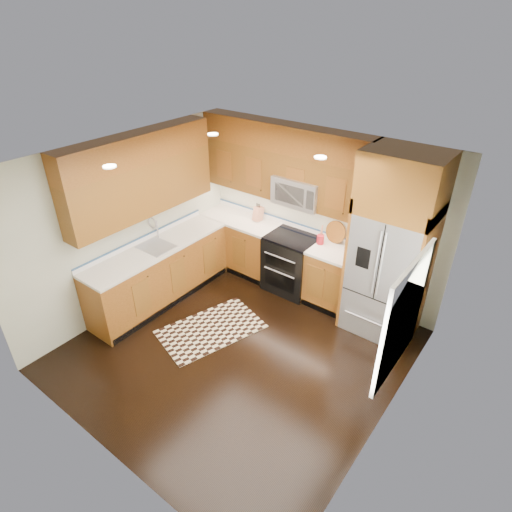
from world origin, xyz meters
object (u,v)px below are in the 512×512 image
Objects in this scene: range at (291,263)px; refrigerator at (392,248)px; knife_block at (258,214)px; utensil_crock at (321,238)px; rug at (211,329)px.

range is 1.76m from refrigerator.
knife_block is 0.98× the size of utensil_crock.
rug is at bearing -114.77° from utensil_crock.
refrigerator is (1.55, -0.04, 0.83)m from range.
range is at bearing -168.81° from utensil_crock.
knife_block is (-2.34, 0.21, -0.24)m from refrigerator.
range is 3.11× the size of utensil_crock.
rug is (-1.88, -1.53, -1.30)m from refrigerator.
utensil_crock is (0.77, 1.66, 1.04)m from rug.
range reaches higher than rug.
rug is 2.10m from utensil_crock.
range is at bearing 95.99° from rug.
utensil_crock is (-1.11, 0.12, -0.26)m from refrigerator.
refrigerator reaches higher than rug.
refrigerator reaches higher than range.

